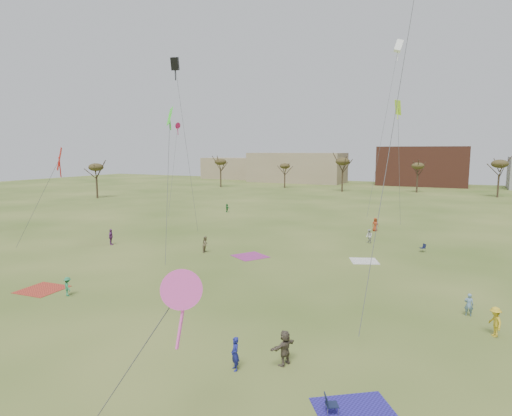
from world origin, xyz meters
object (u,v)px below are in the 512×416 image
at_px(flyer_near_right, 235,354).
at_px(camp_chair_right, 422,249).
at_px(camp_chair_center, 331,408).
at_px(flyer_near_center, 68,287).

xyz_separation_m(flyer_near_right, camp_chair_right, (5.97, 30.54, -0.58)).
bearing_deg(flyer_near_right, camp_chair_center, 27.96).
bearing_deg(camp_chair_center, flyer_near_right, 45.72).
bearing_deg(flyer_near_right, flyer_near_center, -150.89).
relative_size(flyer_near_center, camp_chair_center, 1.65).
bearing_deg(flyer_near_right, camp_chair_right, 121.72).
height_order(flyer_near_center, camp_chair_right, flyer_near_center).
distance_m(flyer_near_center, flyer_near_right, 16.89).
relative_size(flyer_near_right, camp_chair_right, 1.93).
height_order(camp_chair_center, camp_chair_right, same).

